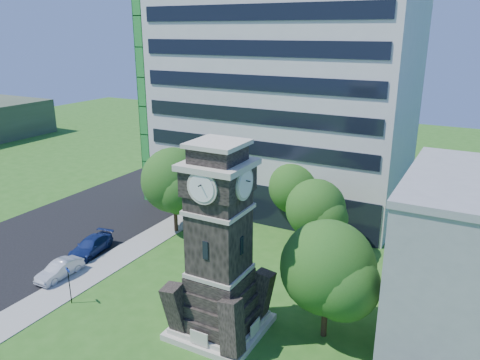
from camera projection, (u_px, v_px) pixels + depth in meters
The scene contains 13 objects.
ground at pixel (163, 332), 29.38m from camera, with size 160.00×160.00×0.00m, color #285E1B.
sidewalk at pixel (106, 264), 37.85m from camera, with size 3.00×70.00×0.06m, color gray.
street at pixel (35, 243), 41.69m from camera, with size 14.00×80.00×0.02m, color black.
clock_tower at pixel (219, 254), 28.09m from camera, with size 5.40×5.40×12.22m.
office_tall at pixel (284, 70), 48.14m from camera, with size 26.20×15.11×28.60m.
car_street_mid at pixel (60, 270), 35.77m from camera, with size 1.35×3.88×1.28m, color #B0B2B8.
car_street_north at pixel (91, 246), 39.65m from camera, with size 1.89×4.66×1.35m, color navy.
park_bench at pixel (190, 326), 29.12m from camera, with size 1.97×0.52×1.02m.
street_sign at pixel (69, 281), 32.03m from camera, with size 0.66×0.07×2.75m.
tree_nw at pixel (175, 182), 42.69m from camera, with size 6.60×6.00×8.07m.
tree_nc at pixel (296, 189), 43.75m from camera, with size 5.58×5.07×6.65m.
tree_ne at pixel (316, 211), 38.44m from camera, with size 5.44×4.94×6.61m.
tree_east at pixel (329, 270), 27.70m from camera, with size 6.25×5.68×7.58m.
Camera 1 is at (16.11, -19.76, 18.13)m, focal length 35.00 mm.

